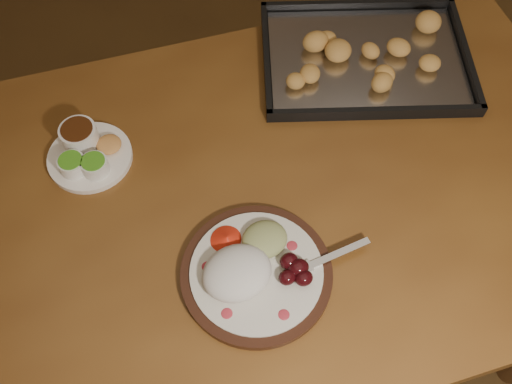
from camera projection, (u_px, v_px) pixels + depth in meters
ground at (293, 287)px, 1.83m from camera, size 4.00×4.00×0.00m
dining_table at (251, 217)px, 1.22m from camera, size 1.62×1.11×0.75m
dinner_plate at (253, 269)px, 1.03m from camera, size 0.35×0.28×0.06m
condiment_saucer at (86, 152)px, 1.16m from camera, size 0.17×0.17×0.06m
baking_tray at (365, 56)px, 1.31m from camera, size 0.57×0.51×0.05m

